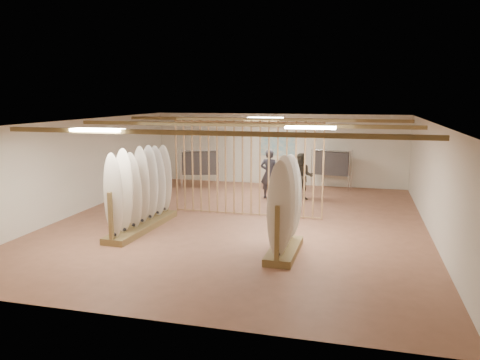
% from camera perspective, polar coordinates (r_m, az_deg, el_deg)
% --- Properties ---
extents(floor, '(12.00, 12.00, 0.00)m').
position_cam_1_polar(floor, '(13.16, -0.00, -5.15)').
color(floor, '#9D674C').
rests_on(floor, ground).
extents(ceiling, '(12.00, 12.00, 0.00)m').
position_cam_1_polar(ceiling, '(12.71, -0.00, 7.12)').
color(ceiling, gray).
rests_on(ceiling, ground).
extents(wall_back, '(12.00, 0.00, 12.00)m').
position_cam_1_polar(wall_back, '(18.68, 4.61, 3.75)').
color(wall_back, white).
rests_on(wall_back, ground).
extents(wall_front, '(12.00, 0.00, 12.00)m').
position_cam_1_polar(wall_front, '(7.35, -11.84, -6.48)').
color(wall_front, white).
rests_on(wall_front, ground).
extents(wall_left, '(0.00, 12.00, 12.00)m').
position_cam_1_polar(wall_left, '(14.91, -18.96, 1.60)').
color(wall_left, white).
rests_on(wall_left, ground).
extents(wall_right, '(0.00, 12.00, 12.00)m').
position_cam_1_polar(wall_right, '(12.60, 22.60, -0.11)').
color(wall_right, white).
rests_on(wall_right, ground).
extents(ceiling_slats, '(9.50, 6.12, 0.10)m').
position_cam_1_polar(ceiling_slats, '(12.72, -0.00, 6.76)').
color(ceiling_slats, olive).
rests_on(ceiling_slats, ground).
extents(light_panels, '(1.20, 0.35, 0.06)m').
position_cam_1_polar(light_panels, '(12.72, -0.00, 6.85)').
color(light_panels, white).
rests_on(light_panels, ground).
extents(bamboo_partition, '(4.45, 0.05, 2.78)m').
position_cam_1_polar(bamboo_partition, '(13.63, 0.84, 1.40)').
color(bamboo_partition, '#AA8252').
rests_on(bamboo_partition, ground).
extents(poster, '(1.40, 0.03, 0.90)m').
position_cam_1_polar(poster, '(18.64, 4.61, 4.36)').
color(poster, teal).
rests_on(poster, ground).
extents(rack_left, '(0.72, 3.11, 2.16)m').
position_cam_1_polar(rack_left, '(12.57, -11.89, -2.62)').
color(rack_left, olive).
rests_on(rack_left, floor).
extents(rack_right, '(0.63, 1.88, 2.18)m').
position_cam_1_polar(rack_right, '(10.42, 5.46, -5.14)').
color(rack_right, olive).
rests_on(rack_right, floor).
extents(clothing_rack_a, '(1.36, 0.69, 1.51)m').
position_cam_1_polar(clothing_rack_a, '(17.79, -4.91, 2.07)').
color(clothing_rack_a, silver).
rests_on(clothing_rack_a, floor).
extents(clothing_rack_b, '(1.40, 0.62, 1.53)m').
position_cam_1_polar(clothing_rack_b, '(17.90, 11.09, 2.00)').
color(clothing_rack_b, silver).
rests_on(clothing_rack_b, floor).
extents(shopper_a, '(0.74, 0.53, 1.94)m').
position_cam_1_polar(shopper_a, '(16.05, 3.59, 1.15)').
color(shopper_a, '#2C2B34').
rests_on(shopper_a, floor).
extents(shopper_b, '(0.88, 0.69, 1.80)m').
position_cam_1_polar(shopper_b, '(15.97, 7.57, 0.80)').
color(shopper_b, '#322F27').
rests_on(shopper_b, floor).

